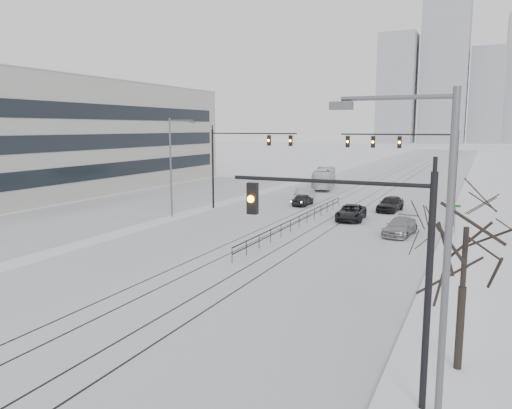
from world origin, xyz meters
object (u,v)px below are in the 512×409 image
at_px(traffic_mast_near, 371,254).
at_px(sedan_nb_right, 400,227).
at_px(bare_tree, 466,243).
at_px(sedan_sb_outer, 305,194).
at_px(sedan_nb_front, 351,213).
at_px(box_truck, 324,178).
at_px(sedan_nb_far, 390,204).
at_px(sedan_sb_inner, 303,200).

distance_m(traffic_mast_near, sedan_nb_right, 24.86).
xyz_separation_m(bare_tree, sedan_sb_outer, (-17.83, 35.75, -3.74)).
bearing_deg(sedan_nb_front, box_truck, 107.75).
xyz_separation_m(traffic_mast_near, bare_tree, (2.41, 3.00, -0.07)).
height_order(sedan_nb_front, box_truck, box_truck).
distance_m(sedan_nb_right, sedan_nb_far, 11.24).
distance_m(sedan_nb_front, box_truck, 23.46).
bearing_deg(sedan_nb_far, sedan_nb_right, -69.81).
xyz_separation_m(traffic_mast_near, sedan_nb_right, (-2.76, 24.40, -3.90)).
relative_size(traffic_mast_near, bare_tree, 1.15).
bearing_deg(bare_tree, sedan_sb_outer, 116.50).
bearing_deg(traffic_mast_near, sedan_sb_outer, 111.69).
relative_size(bare_tree, sedan_sb_outer, 1.33).
distance_m(traffic_mast_near, bare_tree, 3.85).
height_order(bare_tree, sedan_nb_right, bare_tree).
xyz_separation_m(bare_tree, sedan_sb_inner, (-16.83, 32.19, -3.86)).
bearing_deg(sedan_nb_front, bare_tree, -73.80).
bearing_deg(traffic_mast_near, bare_tree, 51.24).
height_order(sedan_nb_front, sedan_nb_far, sedan_nb_far).
bearing_deg(box_truck, sedan_sb_outer, 85.18).
xyz_separation_m(traffic_mast_near, sedan_sb_inner, (-14.42, 35.19, -3.93)).
height_order(sedan_sb_inner, sedan_sb_outer, sedan_sb_outer).
bearing_deg(bare_tree, sedan_nb_right, 103.58).
distance_m(bare_tree, sedan_sb_inner, 36.53).
height_order(bare_tree, box_truck, bare_tree).
distance_m(traffic_mast_near, sedan_sb_outer, 41.88).
bearing_deg(sedan_nb_far, sedan_nb_front, -103.92).
distance_m(sedan_sb_inner, sedan_nb_front, 9.06).
xyz_separation_m(sedan_sb_inner, sedan_sb_outer, (-1.00, 3.57, 0.12)).
height_order(traffic_mast_near, bare_tree, traffic_mast_near).
relative_size(sedan_sb_outer, sedan_nb_right, 1.01).
bearing_deg(sedan_nb_front, traffic_mast_near, -80.17).
relative_size(sedan_sb_inner, sedan_nb_front, 0.76).
xyz_separation_m(traffic_mast_near, sedan_nb_front, (-7.73, 29.08, -3.88)).
height_order(traffic_mast_near, sedan_nb_front, traffic_mast_near).
bearing_deg(bare_tree, traffic_mast_near, -128.76).
xyz_separation_m(sedan_sb_outer, sedan_nb_right, (12.66, -14.36, -0.09)).
xyz_separation_m(sedan_nb_front, sedan_nb_right, (4.97, -4.68, -0.02)).
bearing_deg(sedan_sb_outer, bare_tree, 108.41).
bearing_deg(sedan_nb_far, bare_tree, -69.77).
bearing_deg(bare_tree, sedan_nb_front, 111.25).
height_order(sedan_sb_inner, sedan_nb_far, sedan_nb_far).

